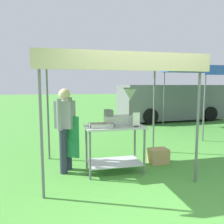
{
  "coord_description": "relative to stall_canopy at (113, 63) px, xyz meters",
  "views": [
    {
      "loc": [
        -1.28,
        -2.66,
        1.66
      ],
      "look_at": [
        -0.29,
        1.59,
        1.14
      ],
      "focal_mm": 35.63,
      "sensor_mm": 36.0,
      "label": 1
    }
  ],
  "objects": [
    {
      "name": "ground_plane",
      "position": [
        0.29,
        4.51,
        -2.08
      ],
      "size": [
        70.0,
        70.0,
        0.0
      ],
      "primitive_type": "plane",
      "color": "#478E38"
    },
    {
      "name": "stall_canopy",
      "position": [
        0.0,
        0.0,
        0.0
      ],
      "size": [
        2.74,
        2.02,
        2.17
      ],
      "color": "slate",
      "rests_on": "ground"
    },
    {
      "name": "donut_cart",
      "position": [
        0.0,
        -0.1,
        -1.44
      ],
      "size": [
        1.11,
        0.65,
        0.91
      ],
      "color": "#B7B7BC",
      "rests_on": "ground"
    },
    {
      "name": "donut_tray",
      "position": [
        -0.27,
        -0.2,
        -1.15
      ],
      "size": [
        0.44,
        0.28,
        0.07
      ],
      "color": "#B7B7BC",
      "rests_on": "donut_cart"
    },
    {
      "name": "donut_fryer",
      "position": [
        0.17,
        -0.02,
        -0.91
      ],
      "size": [
        0.63,
        0.28,
        0.72
      ],
      "color": "#B7B7BC",
      "rests_on": "donut_cart"
    },
    {
      "name": "menu_sign",
      "position": [
        0.37,
        -0.29,
        -1.06
      ],
      "size": [
        0.13,
        0.05,
        0.26
      ],
      "color": "black",
      "rests_on": "donut_cart"
    },
    {
      "name": "vendor",
      "position": [
        -0.91,
        0.12,
        -1.17
      ],
      "size": [
        0.45,
        0.51,
        1.61
      ],
      "color": "#2D3347",
      "rests_on": "ground"
    },
    {
      "name": "supply_crate",
      "position": [
        1.04,
        0.15,
        -1.92
      ],
      "size": [
        0.42,
        0.33,
        0.31
      ],
      "color": "tan",
      "rests_on": "ground"
    },
    {
      "name": "van_grey",
      "position": [
        4.27,
        5.75,
        -1.2
      ],
      "size": [
        5.06,
        2.3,
        1.69
      ],
      "color": "slate",
      "rests_on": "ground"
    },
    {
      "name": "neighbour_tent",
      "position": [
        4.77,
        2.92,
        0.11
      ],
      "size": [
        3.4,
        2.86,
        2.25
      ],
      "color": "slate",
      "rests_on": "ground"
    }
  ]
}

